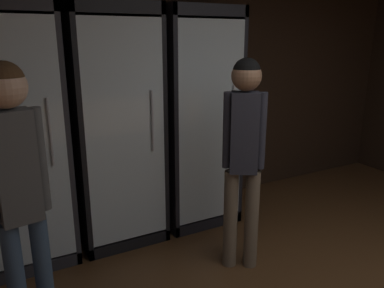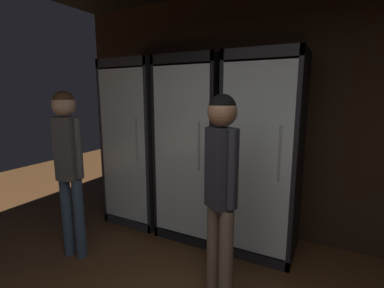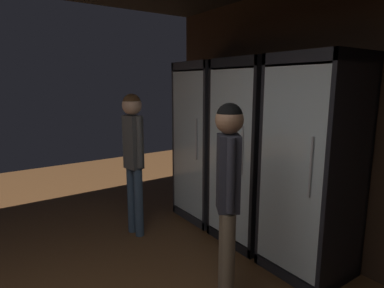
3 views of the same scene
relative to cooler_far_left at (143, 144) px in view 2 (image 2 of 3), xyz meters
name	(u,v)px [view 2 (image 2 of 3)]	position (x,y,z in m)	size (l,w,h in m)	color
wall_back	(308,118)	(1.95, 0.34, 0.39)	(6.00, 0.06, 2.80)	black
cooler_far_left	(143,144)	(0.00, 0.00, 0.00)	(0.73, 0.69, 2.06)	#2B2B30
cooler_left	(197,149)	(0.79, 0.00, 0.00)	(0.73, 0.69, 2.06)	black
cooler_center	(264,157)	(1.58, 0.00, -0.01)	(0.73, 0.69, 2.06)	black
shopper_near	(221,180)	(1.49, -1.00, 0.01)	(0.28, 0.25, 1.65)	#72604C
shopper_far	(68,155)	(-0.06, -1.09, 0.06)	(0.32, 0.22, 1.68)	#384C66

